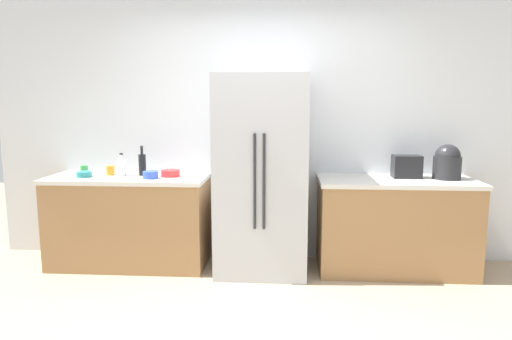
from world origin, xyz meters
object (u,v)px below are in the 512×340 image
Objects in this scene: toaster at (407,167)px; bottle_a at (142,164)px; bowl_c at (170,173)px; cup_b at (110,170)px; rice_cooker at (447,162)px; bottle_b at (122,167)px; bowl_b at (84,174)px; cup_a at (84,170)px; bowl_a at (150,175)px; refrigerator at (262,175)px.

bottle_a reaches higher than toaster.
cup_b is at bearing 175.91° from bowl_c.
rice_cooker reaches higher than toaster.
bottle_b reaches higher than bowl_b.
bottle_b reaches higher than cup_b.
cup_a is 0.77m from bowl_a.
bottle_a reaches higher than bottle_b.
bottle_a is 3.44× the size of cup_a.
bottle_a is at bearing 13.72° from bowl_b.
cup_a is (-3.50, 0.06, -0.11)m from rice_cooker.
bottle_b is 0.35m from bowl_b.
rice_cooker is at bearing 2.06° from bowl_b.
bowl_c is at bearing -0.92° from bottle_b.
rice_cooker is at bearing -0.91° from cup_a.
bottle_b is 2.45× the size of cup_b.
bowl_a is 1.00× the size of bowl_b.
bottle_a is (-2.54, -0.04, 0.00)m from toaster.
bottle_b is (-0.19, -0.03, -0.03)m from bottle_a.
bowl_b is at bearing -66.21° from cup_a.
toaster is 1.17× the size of bottle_b.
cup_a is (-0.41, 0.08, -0.04)m from bottle_b.
bowl_b is (-0.66, 0.03, -0.01)m from bowl_a.
refrigerator is at bearing -174.20° from toaster.
cup_a is at bearing 175.33° from bottle_a.
refrigerator is 1.50m from cup_b.
rice_cooker is at bearing 0.76° from bowl_c.
bottle_b is 0.48m from bowl_c.
bottle_b is 2.62× the size of cup_a.
refrigerator reaches higher than bottle_a.
bottle_a is at bearing -0.54° from cup_b.
refrigerator is at bearing -176.79° from rice_cooker.
bowl_b is at bearing -179.11° from refrigerator.
refrigerator is 6.32× the size of bottle_a.
bottle_a is 0.20m from bottle_b.
bottle_a reaches higher than bowl_a.
bottle_b is 1.24× the size of bowl_c.
bottle_b is at bearing -179.50° from rice_cooker.
bottle_a is at bearing 179.88° from rice_cooker.
bottle_b is 0.14m from cup_b.
bowl_a is at bearing -176.65° from refrigerator.
cup_b is 0.61m from bowl_c.
bowl_c is (0.89, -0.09, -0.01)m from cup_a.
bowl_a is (-2.76, -0.16, -0.12)m from rice_cooker.
bottle_b reaches higher than cup_a.
bowl_a is at bearing -51.95° from bottle_a.
cup_a is at bearing 113.79° from bowl_b.
bottle_a reaches higher than cup_a.
bottle_a is at bearing 174.99° from refrigerator.
bowl_c is (-0.88, 0.06, -0.00)m from refrigerator.
bottle_b reaches higher than bowl_a.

